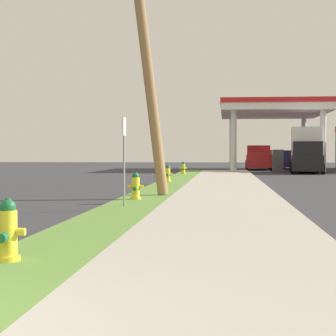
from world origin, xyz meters
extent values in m
cylinder|color=yellow|center=(0.43, 3.20, 0.15)|extent=(0.29, 0.29, 0.06)
cylinder|color=yellow|center=(0.43, 3.20, 0.42)|extent=(0.22, 0.22, 0.60)
sphere|color=#196038|center=(0.43, 3.20, 0.76)|extent=(0.19, 0.19, 0.19)
cylinder|color=#196038|center=(0.43, 3.20, 0.84)|extent=(0.06, 0.06, 0.05)
cylinder|color=yellow|center=(0.59, 3.20, 0.47)|extent=(0.10, 0.09, 0.09)
cylinder|color=#196038|center=(0.43, 3.03, 0.42)|extent=(0.11, 0.12, 0.11)
cylinder|color=yellow|center=(0.55, 12.53, 0.15)|extent=(0.29, 0.29, 0.06)
cylinder|color=yellow|center=(0.55, 12.53, 0.42)|extent=(0.22, 0.22, 0.60)
sphere|color=#196038|center=(0.55, 12.53, 0.76)|extent=(0.19, 0.19, 0.19)
cylinder|color=#196038|center=(0.55, 12.53, 0.84)|extent=(0.06, 0.06, 0.05)
cylinder|color=yellow|center=(0.39, 12.53, 0.47)|extent=(0.10, 0.09, 0.09)
cylinder|color=yellow|center=(0.71, 12.53, 0.47)|extent=(0.10, 0.09, 0.09)
cylinder|color=#196038|center=(0.55, 12.36, 0.42)|extent=(0.11, 0.12, 0.11)
cylinder|color=yellow|center=(0.49, 22.25, 0.15)|extent=(0.29, 0.29, 0.06)
cylinder|color=yellow|center=(0.49, 22.25, 0.42)|extent=(0.22, 0.22, 0.60)
sphere|color=#196038|center=(0.49, 22.25, 0.76)|extent=(0.19, 0.19, 0.19)
cylinder|color=#196038|center=(0.49, 22.25, 0.84)|extent=(0.06, 0.06, 0.05)
cylinder|color=yellow|center=(0.33, 22.25, 0.47)|extent=(0.10, 0.09, 0.09)
cylinder|color=yellow|center=(0.65, 22.25, 0.47)|extent=(0.10, 0.09, 0.09)
cylinder|color=#196038|center=(0.49, 22.08, 0.42)|extent=(0.11, 0.12, 0.11)
cylinder|color=yellow|center=(0.53, 31.54, 0.15)|extent=(0.29, 0.29, 0.06)
cylinder|color=yellow|center=(0.53, 31.54, 0.42)|extent=(0.22, 0.22, 0.60)
sphere|color=#196038|center=(0.53, 31.54, 0.76)|extent=(0.19, 0.19, 0.19)
cylinder|color=#196038|center=(0.53, 31.54, 0.84)|extent=(0.06, 0.06, 0.05)
cylinder|color=yellow|center=(0.37, 31.54, 0.47)|extent=(0.10, 0.09, 0.09)
cylinder|color=yellow|center=(0.69, 31.54, 0.47)|extent=(0.10, 0.09, 0.09)
cylinder|color=#196038|center=(0.53, 31.37, 0.42)|extent=(0.11, 0.12, 0.11)
cylinder|color=#937047|center=(0.48, 14.51, 5.16)|extent=(1.73, 1.02, 10.09)
cylinder|color=gray|center=(0.59, 10.43, 1.17)|extent=(0.05, 0.05, 2.10)
cube|color=white|center=(0.59, 10.43, 2.02)|extent=(0.04, 0.36, 0.44)
cylinder|color=silver|center=(3.59, 39.36, 2.20)|extent=(0.44, 0.44, 4.41)
cylinder|color=silver|center=(9.88, 39.36, 2.20)|extent=(0.44, 0.44, 4.41)
cylinder|color=silver|center=(3.59, 49.75, 2.20)|extent=(0.44, 0.44, 4.41)
cylinder|color=silver|center=(9.88, 49.75, 2.20)|extent=(0.44, 0.44, 4.41)
cube|color=white|center=(6.73, 44.55, 4.66)|extent=(8.09, 12.19, 0.50)
cube|color=red|center=(6.73, 44.55, 5.09)|extent=(8.19, 12.29, 0.36)
cube|color=#47474C|center=(6.73, 39.36, 0.80)|extent=(0.70, 1.10, 1.60)
cube|color=#47474C|center=(6.73, 49.75, 0.80)|extent=(0.70, 1.10, 1.60)
cube|color=navy|center=(8.50, 48.05, 0.59)|extent=(2.16, 4.63, 0.85)
cube|color=navy|center=(8.52, 47.83, 1.29)|extent=(1.75, 2.14, 0.56)
cylinder|color=black|center=(7.51, 49.68, 0.30)|extent=(0.26, 0.61, 0.60)
cylinder|color=black|center=(9.23, 49.81, 0.30)|extent=(0.26, 0.61, 0.60)
cylinder|color=black|center=(7.77, 46.29, 0.30)|extent=(0.26, 0.61, 0.60)
cylinder|color=black|center=(9.49, 46.42, 0.30)|extent=(0.26, 0.61, 0.60)
cube|color=black|center=(8.49, 37.66, 0.71)|extent=(2.62, 6.57, 1.00)
cube|color=white|center=(8.56, 38.42, 2.16)|extent=(2.34, 4.14, 1.90)
cube|color=black|center=(8.29, 35.62, 1.66)|extent=(2.03, 2.22, 0.90)
cylinder|color=black|center=(9.18, 34.93, 0.38)|extent=(0.29, 0.78, 0.76)
cylinder|color=black|center=(7.28, 35.11, 0.38)|extent=(0.29, 0.78, 0.76)
cylinder|color=black|center=(9.69, 40.20, 0.38)|extent=(0.29, 0.78, 0.76)
cylinder|color=black|center=(7.80, 40.39, 0.38)|extent=(0.29, 0.78, 0.76)
cube|color=red|center=(5.68, 44.87, 0.71)|extent=(2.18, 5.46, 1.00)
cube|color=red|center=(5.72, 45.84, 1.59)|extent=(1.91, 2.11, 0.76)
cube|color=red|center=(5.64, 43.68, 1.33)|extent=(1.98, 2.98, 0.24)
cylinder|color=black|center=(4.81, 47.05, 0.38)|extent=(0.25, 0.77, 0.76)
cylinder|color=black|center=(6.71, 46.99, 0.38)|extent=(0.25, 0.77, 0.76)
cylinder|color=black|center=(4.66, 42.75, 0.38)|extent=(0.25, 0.77, 0.76)
cylinder|color=black|center=(6.56, 42.69, 0.38)|extent=(0.25, 0.77, 0.76)
camera|label=1|loc=(2.99, -3.62, 1.41)|focal=63.78mm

